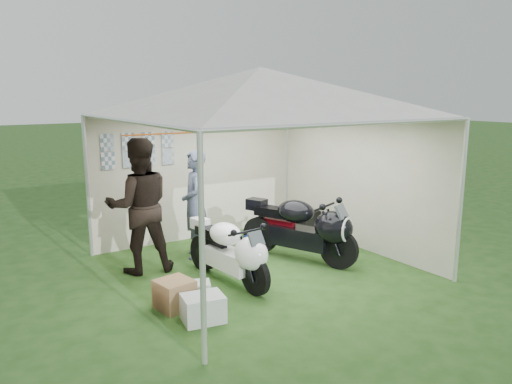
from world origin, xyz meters
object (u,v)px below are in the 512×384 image
(equipment_box, at_px, (305,223))
(crate_1, at_px, (175,294))
(person_blue_jacket, at_px, (195,205))
(crate_2, at_px, (198,291))
(paddock_stand, at_px, (256,243))
(crate_0, at_px, (203,308))
(motorcycle_black, at_px, (304,227))
(canopy_tent, at_px, (259,97))
(motorcycle_white, at_px, (231,250))
(person_dark_jacket, at_px, (139,206))

(equipment_box, height_order, crate_1, equipment_box)
(person_blue_jacket, xyz_separation_m, crate_1, (-1.13, -1.67, -0.69))
(equipment_box, height_order, crate_2, equipment_box)
(paddock_stand, xyz_separation_m, crate_0, (-1.97, -1.87, 0.01))
(motorcycle_black, relative_size, crate_2, 5.96)
(crate_1, bearing_deg, canopy_tent, 21.66)
(canopy_tent, xyz_separation_m, motorcycle_white, (-0.69, -0.35, -2.09))
(crate_0, xyz_separation_m, crate_1, (-0.13, 0.51, 0.02))
(person_dark_jacket, bearing_deg, equipment_box, -165.35)
(motorcycle_black, distance_m, person_dark_jacket, 2.56)
(motorcycle_white, bearing_deg, equipment_box, 23.14)
(motorcycle_black, distance_m, crate_2, 2.19)
(canopy_tent, height_order, crate_0, canopy_tent)
(canopy_tent, bearing_deg, motorcycle_white, -152.98)
(motorcycle_black, xyz_separation_m, crate_1, (-2.45, -0.50, -0.38))
(person_dark_jacket, relative_size, crate_0, 4.22)
(paddock_stand, bearing_deg, person_dark_jacket, 175.88)
(crate_2, bearing_deg, canopy_tent, 23.94)
(motorcycle_black, distance_m, equipment_box, 1.53)
(canopy_tent, xyz_separation_m, equipment_box, (1.70, 0.97, -2.34))
(person_blue_jacket, xyz_separation_m, equipment_box, (2.28, -0.02, -0.64))
(person_dark_jacket, xyz_separation_m, person_blue_jacket, (0.99, 0.17, -0.13))
(person_dark_jacket, xyz_separation_m, crate_0, (-0.01, -2.01, -0.85))
(crate_0, bearing_deg, crate_2, 69.15)
(canopy_tent, bearing_deg, equipment_box, 29.77)
(motorcycle_black, bearing_deg, crate_1, 169.15)
(equipment_box, xyz_separation_m, crate_2, (-3.05, -1.57, -0.11))
(person_dark_jacket, relative_size, person_blue_jacket, 1.15)
(person_blue_jacket, distance_m, crate_2, 1.92)
(motorcycle_black, height_order, crate_2, motorcycle_black)
(person_blue_jacket, height_order, crate_0, person_blue_jacket)
(motorcycle_white, bearing_deg, person_blue_jacket, 79.34)
(motorcycle_white, height_order, crate_2, motorcycle_white)
(crate_0, bearing_deg, person_dark_jacket, 89.79)
(motorcycle_black, bearing_deg, person_dark_jacket, 134.17)
(canopy_tent, xyz_separation_m, crate_2, (-1.35, -0.60, -2.46))
(motorcycle_white, distance_m, paddock_stand, 1.54)
(motorcycle_black, bearing_deg, crate_2, 169.02)
(canopy_tent, height_order, motorcycle_black, canopy_tent)
(motorcycle_white, relative_size, motorcycle_black, 0.92)
(canopy_tent, distance_m, paddock_stand, 2.55)
(crate_1, bearing_deg, equipment_box, 25.84)
(paddock_stand, relative_size, equipment_box, 0.84)
(equipment_box, distance_m, crate_1, 3.79)
(canopy_tent, height_order, equipment_box, canopy_tent)
(motorcycle_black, xyz_separation_m, crate_2, (-2.10, -0.43, -0.44))
(canopy_tent, height_order, paddock_stand, canopy_tent)
(crate_2, bearing_deg, paddock_stand, 36.37)
(equipment_box, bearing_deg, motorcycle_white, -151.02)
(person_dark_jacket, xyz_separation_m, equipment_box, (3.27, 0.15, -0.77))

